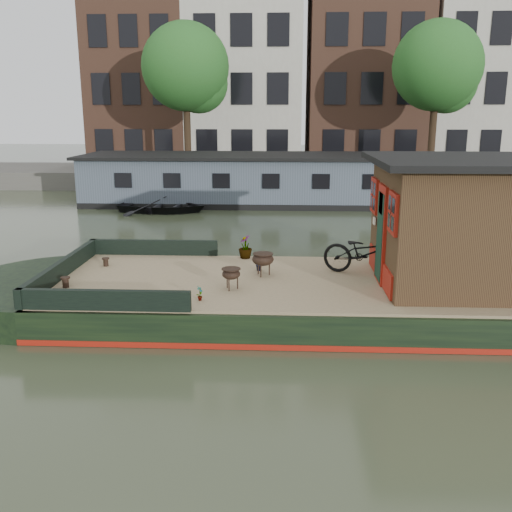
{
  "coord_description": "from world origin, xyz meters",
  "views": [
    {
      "loc": [
        -1.47,
        -10.88,
        3.9
      ],
      "look_at": [
        -2.03,
        0.5,
        1.01
      ],
      "focal_mm": 40.0,
      "sensor_mm": 36.0,
      "label": 1
    }
  ],
  "objects_px": {
    "brazier_front": "(231,279)",
    "brazier_rear": "(263,264)",
    "dinghy": "(162,203)",
    "cabin": "(475,221)",
    "bicycle": "(366,253)"
  },
  "relations": [
    {
      "from": "cabin",
      "to": "brazier_rear",
      "type": "distance_m",
      "value": 4.2
    },
    {
      "from": "brazier_front",
      "to": "brazier_rear",
      "type": "relative_size",
      "value": 0.88
    },
    {
      "from": "brazier_rear",
      "to": "bicycle",
      "type": "bearing_deg",
      "value": 3.2
    },
    {
      "from": "bicycle",
      "to": "brazier_rear",
      "type": "bearing_deg",
      "value": 117.63
    },
    {
      "from": "dinghy",
      "to": "bicycle",
      "type": "bearing_deg",
      "value": -144.74
    },
    {
      "from": "cabin",
      "to": "bicycle",
      "type": "bearing_deg",
      "value": 168.03
    },
    {
      "from": "cabin",
      "to": "brazier_front",
      "type": "distance_m",
      "value": 4.78
    },
    {
      "from": "dinghy",
      "to": "cabin",
      "type": "bearing_deg",
      "value": -138.74
    },
    {
      "from": "brazier_rear",
      "to": "dinghy",
      "type": "distance_m",
      "value": 12.06
    },
    {
      "from": "bicycle",
      "to": "dinghy",
      "type": "relative_size",
      "value": 0.51
    },
    {
      "from": "brazier_rear",
      "to": "dinghy",
      "type": "bearing_deg",
      "value": 111.72
    },
    {
      "from": "brazier_front",
      "to": "dinghy",
      "type": "xyz_separation_m",
      "value": [
        -3.9,
        12.17,
        -0.49
      ]
    },
    {
      "from": "brazier_front",
      "to": "dinghy",
      "type": "distance_m",
      "value": 12.79
    },
    {
      "from": "bicycle",
      "to": "dinghy",
      "type": "distance_m",
      "value": 12.89
    },
    {
      "from": "brazier_front",
      "to": "dinghy",
      "type": "bearing_deg",
      "value": 107.78
    }
  ]
}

